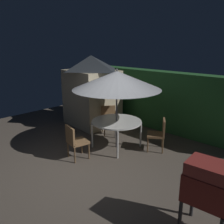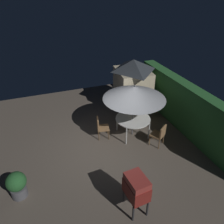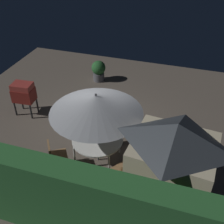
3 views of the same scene
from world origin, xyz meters
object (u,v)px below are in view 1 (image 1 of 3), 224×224
object	(u,v)px
bbq_grill	(209,185)
chair_near_shed	(75,140)
garden_shed	(92,90)
patio_table	(117,123)
patio_umbrella	(117,80)
chair_far_side	(159,133)
chair_toward_hedge	(109,118)

from	to	relation	value
bbq_grill	chair_near_shed	distance (m)	3.46
garden_shed	chair_near_shed	xyz separation A→B (m)	(1.79, -2.18, -0.74)
patio_table	patio_umbrella	size ratio (longest dim) A/B	0.58
patio_table	chair_far_side	xyz separation A→B (m)	(0.98, 0.66, -0.22)
patio_umbrella	bbq_grill	world-z (taller)	patio_umbrella
chair_far_side	chair_toward_hedge	distance (m)	1.92
garden_shed	chair_far_side	world-z (taller)	garden_shed
garden_shed	patio_umbrella	xyz separation A→B (m)	(2.06, -0.92, 0.67)
patio_umbrella	garden_shed	bearing A→B (deg)	155.90
bbq_grill	chair_far_side	world-z (taller)	bbq_grill
chair_near_shed	patio_umbrella	bearing A→B (deg)	77.83
chair_toward_hedge	patio_umbrella	bearing A→B (deg)	-34.84
bbq_grill	chair_near_shed	xyz separation A→B (m)	(-3.44, 0.13, -0.33)
garden_shed	patio_table	size ratio (longest dim) A/B	1.77
chair_near_shed	chair_far_side	size ratio (longest dim) A/B	1.00
patio_umbrella	chair_toward_hedge	distance (m)	1.82
patio_table	chair_toward_hedge	bearing A→B (deg)	145.16
patio_umbrella	bbq_grill	bearing A→B (deg)	-23.69
patio_table	patio_umbrella	bearing A→B (deg)	-75.96
garden_shed	patio_umbrella	distance (m)	2.35
patio_umbrella	chair_toward_hedge	bearing A→B (deg)	145.16
chair_near_shed	chair_toward_hedge	xyz separation A→B (m)	(-0.67, 1.91, 0.00)
garden_shed	chair_far_side	bearing A→B (deg)	-4.93
patio_table	chair_far_side	distance (m)	1.20
garden_shed	chair_near_shed	world-z (taller)	garden_shed
chair_near_shed	garden_shed	bearing A→B (deg)	129.32
patio_umbrella	chair_near_shed	bearing A→B (deg)	-102.17
garden_shed	bbq_grill	world-z (taller)	garden_shed
bbq_grill	patio_table	bearing A→B (deg)	156.31
chair_far_side	patio_table	bearing A→B (deg)	-146.00
patio_umbrella	chair_far_side	bearing A→B (deg)	34.00
chair_near_shed	patio_table	bearing A→B (deg)	77.83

